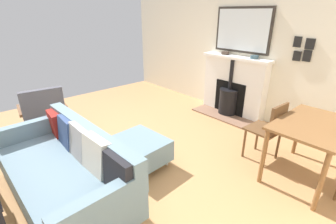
# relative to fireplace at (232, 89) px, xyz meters

# --- Properties ---
(ground_plane) EXTENTS (5.53, 5.90, 0.01)m
(ground_plane) POSITION_rel_fireplace_xyz_m (2.56, -0.18, -0.51)
(ground_plane) COLOR #A87A4C
(wall_left) EXTENTS (0.12, 5.90, 2.76)m
(wall_left) POSITION_rel_fireplace_xyz_m (-0.21, -0.18, 0.88)
(wall_left) COLOR silver
(wall_left) RESTS_ON ground
(fireplace) EXTENTS (0.62, 1.37, 1.14)m
(fireplace) POSITION_rel_fireplace_xyz_m (0.00, 0.00, 0.00)
(fireplace) COLOR brown
(fireplace) RESTS_ON ground
(mirror_over_mantel) EXTENTS (0.04, 1.11, 0.79)m
(mirror_over_mantel) POSITION_rel_fireplace_xyz_m (-0.12, -0.00, 1.10)
(mirror_over_mantel) COLOR #2D2823
(mantel_bowl_near) EXTENTS (0.15, 0.15, 0.06)m
(mantel_bowl_near) POSITION_rel_fireplace_xyz_m (-0.03, -0.26, 0.67)
(mantel_bowl_near) COLOR #47382D
(mantel_bowl_near) RESTS_ON fireplace
(mantel_bowl_far) EXTENTS (0.14, 0.14, 0.06)m
(mantel_bowl_far) POSITION_rel_fireplace_xyz_m (-0.03, 0.36, 0.67)
(mantel_bowl_far) COLOR #334C56
(mantel_bowl_far) RESTS_ON fireplace
(sofa) EXTENTS (0.93, 1.94, 0.77)m
(sofa) POSITION_rel_fireplace_xyz_m (3.31, 0.19, -0.16)
(sofa) COLOR #B2B2B7
(sofa) RESTS_ON ground
(ottoman) EXTENTS (0.67, 0.73, 0.37)m
(ottoman) POSITION_rel_fireplace_xyz_m (2.41, 0.24, -0.27)
(ottoman) COLOR #B2B2B7
(ottoman) RESTS_ON ground
(armchair_accent) EXTENTS (0.74, 0.65, 0.84)m
(armchair_accent) POSITION_rel_fireplace_xyz_m (3.06, -1.47, -0.03)
(armchair_accent) COLOR brown
(armchair_accent) RESTS_ON ground
(dining_table) EXTENTS (1.06, 0.70, 0.74)m
(dining_table) POSITION_rel_fireplace_xyz_m (1.06, 1.80, 0.13)
(dining_table) COLOR brown
(dining_table) RESTS_ON ground
(dining_chair_near_fireplace) EXTENTS (0.42, 0.42, 0.84)m
(dining_chair_near_fireplace) POSITION_rel_fireplace_xyz_m (1.07, 1.30, 0.00)
(dining_chair_near_fireplace) COLOR brown
(dining_chair_near_fireplace) RESTS_ON ground
(photo_gallery_row) EXTENTS (0.02, 0.30, 0.37)m
(photo_gallery_row) POSITION_rel_fireplace_xyz_m (-0.13, 1.09, 0.87)
(photo_gallery_row) COLOR black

